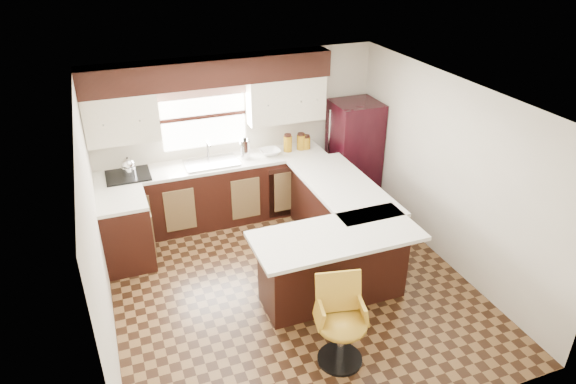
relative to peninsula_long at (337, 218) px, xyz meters
name	(u,v)px	position (x,y,z in m)	size (l,w,h in m)	color
floor	(292,286)	(-0.90, -0.62, -0.45)	(4.40, 4.40, 0.00)	#49301A
ceiling	(293,98)	(-0.90, -0.62, 1.95)	(4.40, 4.40, 0.00)	silver
wall_back	(238,135)	(-0.90, 1.58, 0.75)	(4.40, 4.40, 0.00)	beige
wall_front	(396,330)	(-0.90, -2.83, 0.75)	(4.40, 4.40, 0.00)	beige
wall_left	(96,237)	(-3.00, -0.62, 0.75)	(4.40, 4.40, 0.00)	beige
wall_right	(448,173)	(1.20, -0.62, 0.75)	(4.40, 4.40, 0.00)	beige
base_cab_back	(217,193)	(-1.35, 1.28, 0.00)	(3.30, 0.60, 0.90)	black
base_cab_left	(127,233)	(-2.70, 0.62, 0.00)	(0.60, 0.70, 0.90)	black
counter_back	(215,164)	(-1.35, 1.28, 0.47)	(3.30, 0.60, 0.04)	silver
counter_left	(121,201)	(-2.70, 0.62, 0.47)	(0.60, 0.70, 0.04)	silver
soffit	(210,72)	(-1.30, 1.40, 1.77)	(3.40, 0.35, 0.36)	black
upper_cab_left	(121,118)	(-2.52, 1.40, 1.27)	(0.94, 0.35, 0.64)	beige
upper_cab_right	(285,99)	(-0.22, 1.40, 1.27)	(1.14, 0.35, 0.64)	beige
window_pane	(204,117)	(-1.40, 1.56, 1.10)	(1.20, 0.02, 0.90)	white
valance	(202,90)	(-1.40, 1.52, 1.49)	(1.30, 0.06, 0.18)	#D19B93
sink	(212,163)	(-1.40, 1.25, 0.51)	(0.75, 0.45, 0.03)	#B2B2B7
dishwasher	(287,192)	(-0.35, 0.99, -0.02)	(0.58, 0.03, 0.78)	black
cooktop	(128,176)	(-2.55, 1.25, 0.51)	(0.58, 0.50, 0.03)	black
peninsula_long	(337,218)	(0.00, 0.00, 0.00)	(0.60, 1.95, 0.90)	black
peninsula_return	(333,266)	(-0.53, -0.97, 0.00)	(1.65, 0.60, 0.90)	black
counter_pen_long	(342,186)	(0.05, 0.00, 0.47)	(0.84, 1.95, 0.04)	silver
counter_pen_return	(337,236)	(-0.55, -1.06, 0.47)	(1.89, 0.84, 0.04)	silver
refrigerator	(354,152)	(0.83, 1.18, 0.36)	(0.69, 0.67, 1.62)	black
bar_chair	(342,325)	(-0.88, -1.92, 0.02)	(0.51, 0.51, 0.95)	#BB8C25
kettle	(128,166)	(-2.53, 1.26, 0.65)	(0.19, 0.19, 0.25)	silver
percolator	(245,149)	(-0.89, 1.28, 0.64)	(0.15, 0.15, 0.28)	silver
mixing_bowl	(270,152)	(-0.51, 1.27, 0.53)	(0.30, 0.30, 0.07)	white
canister_large	(288,144)	(-0.22, 1.30, 0.61)	(0.13, 0.13, 0.24)	#9A6C0F
canister_med	(301,142)	(-0.01, 1.30, 0.61)	(0.13, 0.13, 0.23)	#9A6C0F
canister_small	(306,143)	(0.07, 1.30, 0.59)	(0.14, 0.14, 0.18)	#9A6C0F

